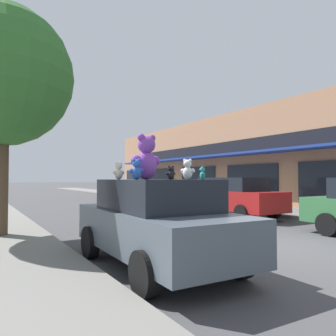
% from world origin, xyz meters
% --- Properties ---
extents(ground_plane, '(260.00, 260.00, 0.00)m').
position_xyz_m(ground_plane, '(0.00, 0.00, 0.00)').
color(ground_plane, '#424244').
extents(storefront_row, '(15.32, 35.94, 5.69)m').
position_xyz_m(storefront_row, '(14.44, 8.10, 2.84)').
color(storefront_row, tan).
rests_on(storefront_row, ground_plane).
extents(plush_art_car, '(1.93, 4.05, 1.59)m').
position_xyz_m(plush_art_car, '(-3.33, -0.25, 0.83)').
color(plush_art_car, '#4C5660').
rests_on(plush_art_car, ground_plane).
extents(teddy_bear_giant, '(0.63, 0.40, 0.84)m').
position_xyz_m(teddy_bear_giant, '(-3.45, -0.10, 1.99)').
color(teddy_bear_giant, purple).
rests_on(teddy_bear_giant, plush_art_car).
extents(teddy_bear_white, '(0.24, 0.28, 0.38)m').
position_xyz_m(teddy_bear_white, '(-2.81, -0.50, 1.77)').
color(teddy_bear_white, white).
rests_on(teddy_bear_white, plush_art_car).
extents(teddy_bear_blue, '(0.27, 0.17, 0.37)m').
position_xyz_m(teddy_bear_blue, '(-3.74, -0.29, 1.76)').
color(teddy_bear_blue, blue).
rests_on(teddy_bear_blue, plush_art_car).
extents(teddy_bear_teal, '(0.14, 0.17, 0.23)m').
position_xyz_m(teddy_bear_teal, '(-2.78, -0.91, 1.70)').
color(teddy_bear_teal, teal).
rests_on(teddy_bear_teal, plush_art_car).
extents(teddy_bear_black, '(0.21, 0.14, 0.28)m').
position_xyz_m(teddy_bear_black, '(-2.81, 0.09, 1.72)').
color(teddy_bear_black, black).
rests_on(teddy_bear_black, plush_art_car).
extents(teddy_bear_cream, '(0.23, 0.14, 0.31)m').
position_xyz_m(teddy_bear_cream, '(-3.91, 0.10, 1.74)').
color(teddy_bear_cream, beige).
rests_on(teddy_bear_cream, plush_art_car).
extents(parked_car_far_center, '(1.88, 4.66, 1.64)m').
position_xyz_m(parked_car_far_center, '(3.14, 4.93, 0.86)').
color(parked_car_far_center, maroon).
rests_on(parked_car_far_center, ground_plane).
extents(parked_car_far_right, '(1.84, 4.71, 1.56)m').
position_xyz_m(parked_car_far_right, '(3.14, 11.78, 0.83)').
color(parked_car_far_right, '#1E4793').
rests_on(parked_car_far_right, ground_plane).
extents(street_tree, '(3.69, 3.69, 5.98)m').
position_xyz_m(street_tree, '(-5.60, 4.01, 4.26)').
color(street_tree, brown).
rests_on(street_tree, sidewalk_near).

